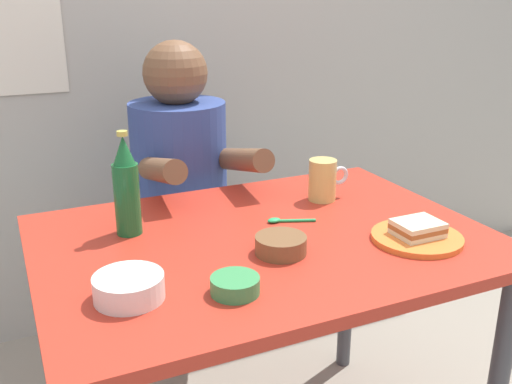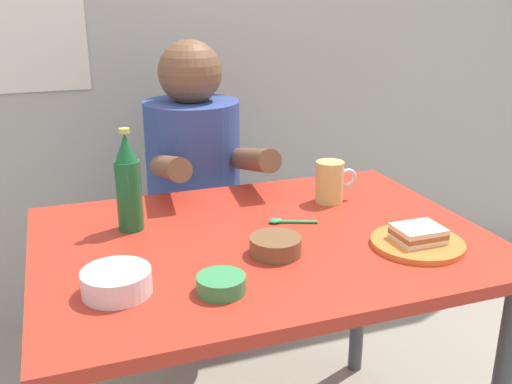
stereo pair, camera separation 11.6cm
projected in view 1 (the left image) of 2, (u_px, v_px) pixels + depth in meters
The scene contains 11 objects.
dining_table at pixel (264, 270), 1.46m from camera, with size 1.10×0.80×0.74m.
stool at pixel (184, 273), 2.09m from camera, with size 0.34×0.34×0.45m.
person_seated at pixel (180, 163), 1.94m from camera, with size 0.33×0.56×0.72m.
plate_orange at pixel (417, 238), 1.40m from camera, with size 0.22×0.22×0.01m, color orange.
sandwich at pixel (418, 228), 1.39m from camera, with size 0.11×0.09×0.04m.
beer_mug at pixel (323, 180), 1.66m from camera, with size 0.13×0.08×0.12m.
beer_bottle at pixel (126, 188), 1.41m from camera, with size 0.06×0.06×0.26m.
condiment_bowl_brown at pixel (281, 244), 1.33m from camera, with size 0.12×0.12×0.04m.
rice_bowl_white at pixel (129, 286), 1.13m from camera, with size 0.14×0.14×0.05m.
dip_bowl_green at pixel (235, 284), 1.15m from camera, with size 0.10×0.10×0.03m.
spoon at pixel (282, 220), 1.51m from camera, with size 0.12×0.06×0.01m.
Camera 1 is at (-0.56, -1.18, 1.31)m, focal length 40.43 mm.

